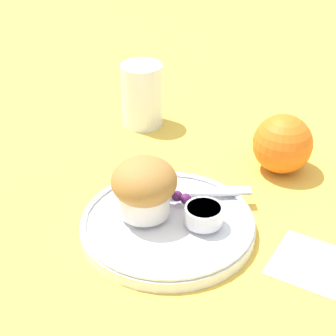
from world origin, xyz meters
TOP-DOWN VIEW (x-y plane):
  - ground_plane at (0.00, 0.00)m, footprint 3.00×3.00m
  - plate at (0.01, -0.03)m, footprint 0.21×0.21m
  - muffin at (-0.02, -0.03)m, footprint 0.08×0.08m
  - cream_ramekin at (0.05, -0.01)m, footprint 0.04×0.04m
  - berry_pair at (0.01, 0.01)m, footprint 0.03×0.01m
  - butter_knife at (0.00, 0.03)m, footprint 0.15×0.10m
  - orange_fruit at (0.07, 0.17)m, footprint 0.08×0.08m
  - juice_glass at (-0.17, 0.19)m, footprint 0.06×0.06m

SIDE VIEW (x-z plane):
  - ground_plane at x=0.00m, z-range 0.00..0.00m
  - plate at x=0.01m, z-range 0.00..0.02m
  - butter_knife at x=0.00m, z-range 0.02..0.02m
  - berry_pair at x=0.01m, z-range 0.02..0.03m
  - cream_ramekin at x=0.05m, z-range 0.02..0.04m
  - orange_fruit at x=0.07m, z-range 0.00..0.08m
  - juice_glass at x=-0.17m, z-range 0.00..0.10m
  - muffin at x=-0.02m, z-range 0.02..0.09m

